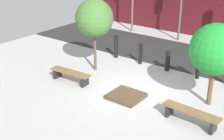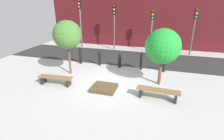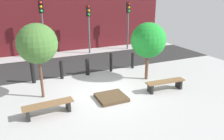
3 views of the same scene
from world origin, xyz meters
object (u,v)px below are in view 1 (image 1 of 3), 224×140
Objects in this scene: planter_bed at (126,96)px; bollard_right at (198,66)px; bench_right at (191,114)px; bollard_far_left at (116,46)px; bench_left at (71,74)px; tree_behind_right_bench at (216,50)px; bollard_center at (168,61)px; bollard_left at (140,54)px; tree_behind_left_bench at (94,18)px.

bollard_right reaches higher than planter_bed.
bollard_far_left reaches higher than bench_right.
bollard_far_left is at bearing 90.10° from bench_left.
tree_behind_right_bench reaches higher than bollard_center.
bench_right is 1.72× the size of bollard_far_left.
bollard_left is (-3.94, 3.36, 0.14)m from bench_right.
bollard_far_left reaches higher than bollard_right.
bollard_right is at bearing 66.38° from planter_bed.
tree_behind_right_bench is at bearing -35.29° from bollard_center.
tree_behind_left_bench is 5.12m from tree_behind_right_bench.
tree_behind_right_bench is (2.56, 1.35, 1.93)m from planter_bed.
bollard_right is (3.94, 3.36, 0.21)m from bench_left.
bollard_far_left reaches higher than bollard_center.
tree_behind_left_bench reaches higher than bench_left.
bollard_center is (2.56, 3.36, 0.12)m from bench_left.
bollard_far_left is at bearing 161.21° from tree_behind_right_bench.
bench_right reaches higher than planter_bed.
bench_left is at bearing -109.30° from bollard_left.
tree_behind_right_bench reaches higher than planter_bed.
bench_right is 3.56m from bollard_right.
tree_behind_left_bench is at bearing 152.20° from planter_bed.
bench_right is at bearing -4.47° from planter_bed.
planter_bed is 3.65m from tree_behind_left_bench.
bench_left is 2.51m from tree_behind_left_bench.
tree_behind_left_bench reaches higher than bollard_left.
tree_behind_right_bench is (5.11, 0.00, -0.30)m from tree_behind_left_bench.
bollard_left is 1.07× the size of bollard_center.
bollard_far_left is 2.76m from bollard_center.
bench_left is 5.11m from bench_right.
bollard_center is (2.76, 0.00, -0.10)m from bollard_far_left.
planter_bed is at bearing 1.08° from bench_left.
bench_left is 0.59× the size of tree_behind_left_bench.
tree_behind_left_bench is 2.83m from bollard_left.
tree_behind_left_bench is at bearing 166.55° from bench_right.
bench_left is 1.71× the size of bollard_right.
planter_bed is at bearing -152.20° from tree_behind_right_bench.
bollard_right reaches higher than bollard_left.
tree_behind_left_bench is 4.68m from bollard_right.
bench_right is 5.18m from bollard_left.
bollard_center is (2.56, 1.81, -1.85)m from tree_behind_left_bench.
planter_bed is 3.48m from bollard_right.
bench_left is 1.54× the size of planter_bed.
bench_right is 1.60× the size of planter_bed.
bollard_left is at bearing 56.98° from tree_behind_left_bench.
bollard_right is at bearing 37.06° from bench_left.
bollard_right reaches higher than bench_left.
bollard_far_left is at bearing 131.18° from planter_bed.
bollard_left reaches higher than planter_bed.
tree_behind_right_bench is (5.11, 1.55, 1.68)m from bench_left.
bollard_far_left is 1.03× the size of bollard_right.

